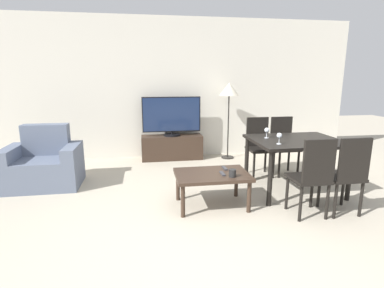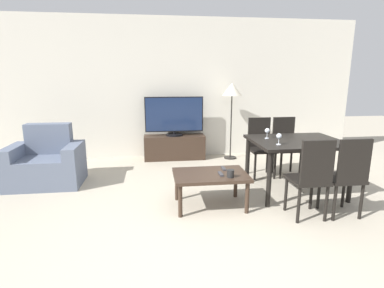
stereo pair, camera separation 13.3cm
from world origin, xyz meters
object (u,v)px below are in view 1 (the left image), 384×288
coffee_table (212,177)px  dining_chair_near (313,174)px  tv_stand (172,147)px  dining_table (296,145)px  remote_primary (222,174)px  wine_glass_center (267,131)px  cup_white_near (232,173)px  floor_lamp (229,93)px  dining_chair_far_left (259,143)px  dining_chair_near_right (347,172)px  tv (172,116)px  wine_glass_left (279,136)px  remote_secondary (225,168)px  armchair (44,165)px  dining_chair_far (283,143)px

coffee_table → dining_chair_near: (1.04, -0.48, 0.14)m
coffee_table → tv_stand: bearing=97.0°
tv_stand → dining_table: bearing=-52.0°
remote_primary → wine_glass_center: 1.03m
cup_white_near → wine_glass_center: 1.01m
coffee_table → floor_lamp: size_ratio=0.61×
dining_chair_far_left → cup_white_near: (-0.84, -1.29, -0.04)m
floor_lamp → cup_white_near: 2.56m
dining_chair_near_right → tv: bearing=122.3°
cup_white_near → wine_glass_left: bearing=20.2°
remote_secondary → cup_white_near: (0.01, -0.32, 0.04)m
armchair → wine_glass_left: (3.17, -1.02, 0.54)m
dining_table → dining_chair_near_right: size_ratio=1.29×
remote_secondary → dining_chair_near_right: bearing=-26.4°
armchair → coffee_table: (2.28, -1.10, 0.06)m
armchair → floor_lamp: size_ratio=0.69×
tv → dining_chair_near: 3.08m
coffee_table → dining_chair_far: dining_chair_far is taller
tv → remote_secondary: size_ratio=7.44×
dining_chair_far_left → wine_glass_center: dining_chair_far_left is taller
dining_chair_far → floor_lamp: floor_lamp is taller
armchair → tv_stand: armchair is taller
tv → dining_table: bearing=-51.9°
armchair → cup_white_near: armchair is taller
wine_glass_center → armchair: bearing=168.7°
armchair → tv: size_ratio=0.91×
remote_primary → remote_secondary: (0.08, 0.21, 0.00)m
dining_chair_near → wine_glass_center: size_ratio=6.42×
tv → cup_white_near: size_ratio=12.13×
floor_lamp → wine_glass_left: 2.14m
dining_chair_far_left → armchair: bearing=-179.7°
dining_chair_far → wine_glass_left: size_ratio=6.42×
dining_table → dining_chair_near_right: (0.21, -0.80, -0.14)m
dining_chair_far → dining_chair_near_right: size_ratio=1.00×
remote_primary → floor_lamp: bearing=72.5°
tv → dining_chair_far: (1.74, -1.16, -0.33)m
remote_secondary → wine_glass_center: 0.86m
dining_table → cup_white_near: (-1.05, -0.49, -0.19)m
wine_glass_center → tv_stand: bearing=122.9°
dining_chair_far → dining_table: bearing=-104.8°
dining_chair_far → wine_glass_center: bearing=-131.8°
remote_primary → remote_secondary: same height
dining_chair_near → dining_chair_far: bearing=75.2°
armchair → dining_chair_near: dining_chair_near is taller
tv_stand → coffee_table: (0.28, -2.28, 0.14)m
coffee_table → dining_chair_far: 1.85m
dining_chair_far → wine_glass_center: size_ratio=6.42×
dining_chair_near → dining_chair_far: (0.42, 1.60, 0.00)m
coffee_table → dining_chair_near: size_ratio=0.96×
tv → coffee_table: bearing=-83.0°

